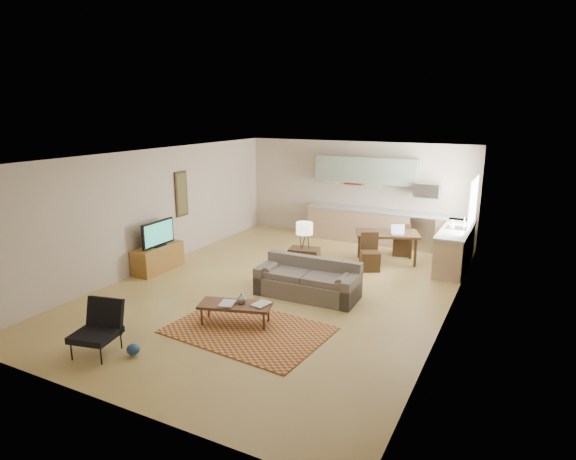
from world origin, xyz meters
The scene contains 25 objects.
room centered at (0.00, 0.00, 1.35)m, with size 9.00×9.00×9.00m.
kitchen_counter_back centered at (0.90, 4.18, 0.46)m, with size 4.26×0.64×0.92m, color #A28161, non-canonical shape.
kitchen_counter_right centered at (2.93, 3.00, 0.46)m, with size 0.64×2.26×0.92m, color #A28161, non-canonical shape.
kitchen_range centered at (2.00, 4.18, 0.45)m, with size 0.62×0.62×0.90m, color #A5A8AD.
kitchen_microwave centered at (2.00, 4.20, 1.55)m, with size 0.62×0.40×0.35m, color #A5A8AD.
upper_cabinets centered at (0.30, 4.33, 1.95)m, with size 2.80×0.34×0.70m, color gray.
window_right centered at (3.23, 3.00, 1.55)m, with size 0.02×1.40×1.05m, color white.
wall_art_left centered at (-3.21, 0.90, 1.55)m, with size 0.06×0.42×1.10m, color brown, non-canonical shape.
triptych centered at (-0.10, 4.47, 1.75)m, with size 1.70×0.04×0.50m, color #F9EAC2, non-canonical shape.
rug centered at (0.43, -1.99, 0.01)m, with size 2.52×1.74×0.02m, color maroon.
sofa centered at (0.67, -0.19, 0.36)m, with size 2.06×0.90×0.72m, color #61574E, non-canonical shape.
coffee_table centered at (0.11, -1.87, 0.19)m, with size 1.23×0.49×0.37m, color #4B2D1C, non-canonical shape.
book_a centered at (-0.11, -1.99, 0.38)m, with size 0.32×0.38×0.03m, color maroon.
book_b centered at (0.40, -1.68, 0.38)m, with size 0.29×0.36×0.02m, color navy.
vase centered at (0.19, -1.80, 0.45)m, with size 0.19×0.19×0.18m, color black.
armchair centered at (-1.16, -3.69, 0.40)m, with size 0.69×0.69×0.79m, color black, non-canonical shape.
tv_credenza centered at (-2.99, -0.30, 0.29)m, with size 0.48×1.25×0.58m, color brown, non-canonical shape.
tv centered at (-2.94, -0.30, 0.87)m, with size 0.10×0.96×0.58m, color black, non-canonical shape.
console_table centered at (0.24, 0.57, 0.36)m, with size 0.62×0.41×0.72m, color #352314, non-canonical shape.
table_lamp centered at (0.24, 0.57, 1.01)m, with size 0.35×0.35×0.58m, color beige, non-canonical shape.
dining_table centered at (1.44, 2.64, 0.36)m, with size 1.44×0.82×0.73m, color #352314, non-canonical shape.
dining_chair_near centered at (1.27, 1.90, 0.42)m, with size 0.40×0.42×0.84m, color #352314, non-canonical shape.
dining_chair_far centered at (1.60, 3.38, 0.42)m, with size 0.40×0.42×0.84m, color #352314, non-canonical shape.
laptop centered at (1.72, 2.54, 0.84)m, with size 0.31×0.23×0.23m, color #A5A8AD, non-canonical shape.
soap_bottle centered at (2.83, 2.99, 1.02)m, with size 0.09×0.09×0.19m, color #F9EAC2.
Camera 1 is at (4.33, -8.19, 3.56)m, focal length 30.00 mm.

